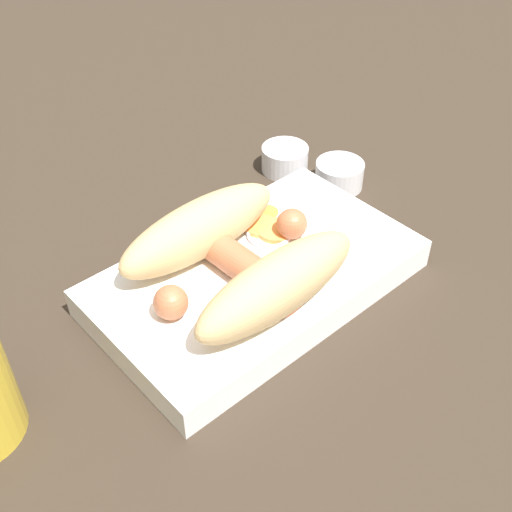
# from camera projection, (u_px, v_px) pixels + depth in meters

# --- Properties ---
(ground_plane) EXTENTS (3.00, 3.00, 0.00)m
(ground_plane) POSITION_uv_depth(u_px,v_px,m) (256.00, 289.00, 0.54)
(ground_plane) COLOR #33281E
(food_tray) EXTENTS (0.26, 0.15, 0.03)m
(food_tray) POSITION_uv_depth(u_px,v_px,m) (256.00, 277.00, 0.53)
(food_tray) COLOR white
(food_tray) RESTS_ON ground_plane
(bread_roll) EXTENTS (0.16, 0.14, 0.05)m
(bread_roll) POSITION_uv_depth(u_px,v_px,m) (237.00, 255.00, 0.50)
(bread_roll) COLOR tan
(bread_roll) RESTS_ON food_tray
(sausage) EXTENTS (0.16, 0.13, 0.03)m
(sausage) POSITION_uv_depth(u_px,v_px,m) (234.00, 259.00, 0.51)
(sausage) COLOR #B26642
(sausage) RESTS_ON food_tray
(pickled_veggies) EXTENTS (0.05, 0.06, 0.00)m
(pickled_veggies) POSITION_uv_depth(u_px,v_px,m) (268.00, 227.00, 0.56)
(pickled_veggies) COLOR orange
(pickled_veggies) RESTS_ON food_tray
(condiment_cup_near) EXTENTS (0.05, 0.05, 0.03)m
(condiment_cup_near) POSITION_uv_depth(u_px,v_px,m) (339.00, 176.00, 0.65)
(condiment_cup_near) COLOR white
(condiment_cup_near) RESTS_ON ground_plane
(condiment_cup_far) EXTENTS (0.05, 0.05, 0.03)m
(condiment_cup_far) POSITION_uv_depth(u_px,v_px,m) (285.00, 160.00, 0.67)
(condiment_cup_far) COLOR white
(condiment_cup_far) RESTS_ON ground_plane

